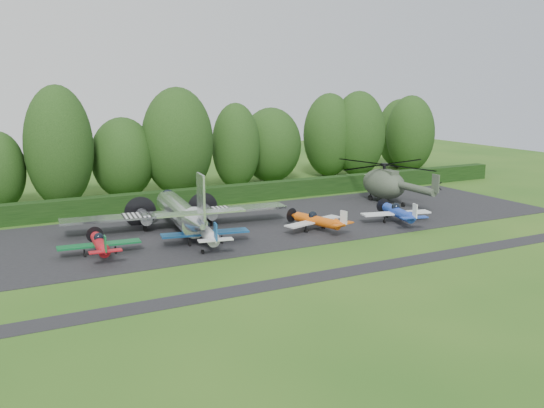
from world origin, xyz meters
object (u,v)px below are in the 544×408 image
transport_plane (181,212)px  light_plane_white (206,232)px  light_plane_red (100,244)px  light_plane_orange (317,220)px  sign_board (376,179)px  light_plane_blue (398,212)px  helicopter (384,181)px

transport_plane → light_plane_white: bearing=-94.3°
transport_plane → light_plane_white: transport_plane is taller
light_plane_red → light_plane_orange: 19.30m
sign_board → light_plane_red: bearing=-164.0°
light_plane_red → light_plane_orange: (19.27, -1.00, 0.00)m
light_plane_red → light_plane_blue: light_plane_blue is taller
helicopter → transport_plane: bearing=-175.1°
light_plane_blue → helicopter: size_ratio=0.45×
light_plane_white → helicopter: 26.29m
light_plane_orange → helicopter: bearing=46.4°
light_plane_red → light_plane_orange: light_plane_orange is taller
transport_plane → helicopter: bearing=-0.3°
light_plane_white → light_plane_orange: size_ratio=1.15×
sign_board → transport_plane: bearing=-166.3°
transport_plane → light_plane_red: size_ratio=3.10×
light_plane_red → transport_plane: bearing=23.8°
light_plane_red → light_plane_white: light_plane_white is taller
transport_plane → light_plane_orange: transport_plane is taller
light_plane_red → light_plane_blue: size_ratio=0.93×
light_plane_red → helicopter: 34.23m
light_plane_white → light_plane_blue: bearing=-12.8°
light_plane_red → light_plane_white: bearing=-11.1°
transport_plane → sign_board: bearing=11.6°
light_plane_blue → helicopter: (5.57, 9.32, 1.25)m
transport_plane → light_plane_blue: bearing=-25.0°
transport_plane → helicopter: size_ratio=1.31×
light_plane_orange → light_plane_blue: 8.62m
light_plane_white → light_plane_blue: (19.34, -1.00, -0.08)m
light_plane_blue → helicopter: bearing=45.5°
light_plane_white → light_plane_blue: size_ratio=1.07×
sign_board → helicopter: bearing=-125.8°
light_plane_orange → helicopter: (14.14, 8.35, 1.32)m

